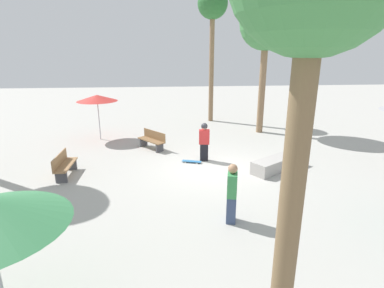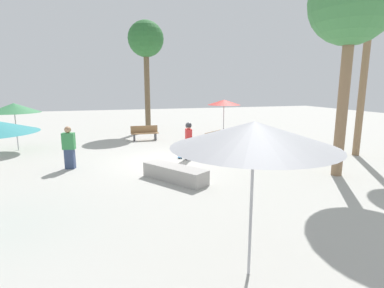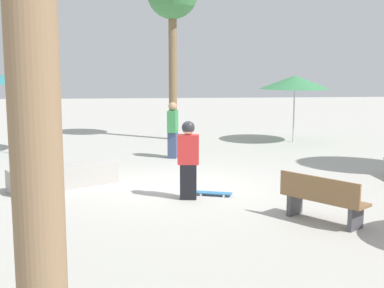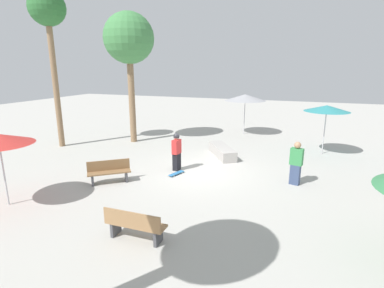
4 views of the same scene
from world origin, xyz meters
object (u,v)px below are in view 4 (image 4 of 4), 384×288
Objects in this scene: bench_far at (135,225)px; shade_umbrella_grey at (245,98)px; skater_main at (177,150)px; concrete_ledge at (222,151)px; palm_tree_far_back at (129,40)px; bystander_watching at (296,163)px; skateboard at (176,173)px; shade_umbrella_teal at (327,108)px; palm_tree_right at (48,15)px; bench_near at (109,172)px.

shade_umbrella_grey is at bearing 89.00° from bench_far.
skater_main is 3.08m from concrete_ledge.
palm_tree_far_back reaches higher than bystander_watching.
shade_umbrella_grey is at bearing -168.67° from skateboard.
palm_tree_right is (-3.46, 13.66, 4.57)m from shade_umbrella_teal.
palm_tree_right is at bearing -71.25° from bench_near.
bench_far is 0.22× the size of palm_tree_far_back.
skateboard is at bearing 28.65° from skater_main.
shade_umbrella_teal is 14.82m from palm_tree_right.
shade_umbrella_grey is 12.05m from palm_tree_right.
bench_near is 0.58× the size of shade_umbrella_grey.
bystander_watching is at bearing 116.37° from skateboard.
palm_tree_right is 4.93× the size of bystander_watching.
shade_umbrella_teal is 0.30× the size of palm_tree_right.
bystander_watching is (-4.86, 1.17, -1.50)m from shade_umbrella_teal.
bench_near is 0.19× the size of palm_tree_right.
skateboard is (-0.55, -0.22, -0.82)m from skater_main.
concrete_ledge is at bearing 161.69° from skater_main.
palm_tree_far_back is 0.89× the size of palm_tree_right.
skateboard is 8.57m from palm_tree_far_back.
palm_tree_right is (1.48, 7.67, 6.01)m from skater_main.
shade_umbrella_grey is (5.41, -0.03, 2.17)m from concrete_ledge.
skater_main is at bearing 15.13° from bystander_watching.
shade_umbrella_grey is at bearing -53.52° from palm_tree_right.
palm_tree_far_back is at bearing 79.22° from concrete_ledge.
bench_near is at bearing -32.82° from skater_main.
palm_tree_far_back reaches higher than skater_main.
bystander_watching is at bearing 55.68° from bench_far.
bystander_watching is at bearing -111.95° from palm_tree_far_back.
skater_main is 5.49m from bench_far.
concrete_ledge is (3.27, -1.07, 0.19)m from skateboard.
skater_main is at bearing -100.93° from palm_tree_right.
palm_tree_far_back reaches higher than shade_umbrella_teal.
bystander_watching reaches higher than concrete_ledge.
bench_far is 6.57m from bystander_watching.
shade_umbrella_teal is 11.04m from palm_tree_far_back.
palm_tree_right is at bearing 104.22° from shade_umbrella_teal.
skateboard is at bearing 100.74° from bench_far.
concrete_ledge is 0.98× the size of shade_umbrella_teal.
shade_umbrella_teal is at bearing -176.32° from bench_near.
shade_umbrella_grey reaches higher than skateboard.
palm_tree_right reaches higher than bench_far.
shade_umbrella_grey is (8.13, -1.32, 1.53)m from skater_main.
palm_tree_far_back reaches higher than concrete_ledge.
bench_near is (-2.23, 1.86, -0.45)m from skater_main.
shade_umbrella_teal is at bearing 136.54° from skater_main.
concrete_ledge is 1.47× the size of bystander_watching.
bench_far is (-4.80, -0.93, 0.37)m from skateboard.
bystander_watching reaches higher than bench_far.
bench_far is 0.97× the size of bystander_watching.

